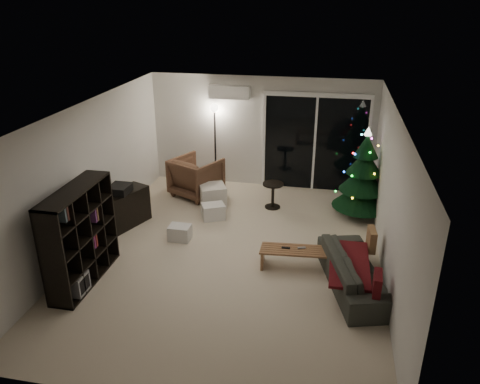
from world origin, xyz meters
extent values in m
plane|color=beige|center=(0.00, 0.00, 0.00)|extent=(6.50, 6.50, 0.00)
plane|color=white|center=(0.00, 0.00, 2.50)|extent=(6.50, 6.50, 0.00)
cube|color=silver|center=(0.00, 3.25, 1.25)|extent=(5.00, 0.02, 2.50)
cube|color=silver|center=(0.00, -3.25, 1.25)|extent=(5.00, 0.02, 2.50)
cube|color=silver|center=(-2.50, 0.00, 1.25)|extent=(0.02, 6.50, 2.50)
cube|color=silver|center=(2.50, 0.00, 1.25)|extent=(0.02, 6.50, 2.50)
cube|color=black|center=(1.20, 3.23, 1.05)|extent=(2.20, 0.02, 2.10)
cube|color=white|center=(-0.70, 3.13, 2.15)|extent=(0.90, 0.22, 0.28)
cube|color=#3F3833|center=(1.20, 3.75, -0.05)|extent=(2.60, 1.00, 0.10)
cube|color=white|center=(1.20, 4.15, 0.50)|extent=(2.20, 0.06, 1.00)
cube|color=black|center=(-2.25, 0.62, 0.35)|extent=(0.81, 1.20, 0.70)
cube|color=black|center=(-2.25, 0.62, 0.78)|extent=(0.36, 0.42, 0.15)
imported|color=brown|center=(-1.29, 2.36, 0.43)|extent=(1.24, 1.25, 0.86)
cube|color=beige|center=(-0.80, 1.86, 0.23)|extent=(0.68, 0.68, 0.46)
cube|color=white|center=(-1.02, 0.34, 0.14)|extent=(0.39, 0.30, 0.27)
cube|color=white|center=(-0.64, 1.29, 0.15)|extent=(0.53, 0.48, 0.30)
cylinder|color=black|center=(0.45, 2.03, 0.27)|extent=(0.54, 0.54, 0.54)
cylinder|color=black|center=(-1.04, 3.11, 0.91)|extent=(0.29, 0.29, 1.82)
imported|color=#292A27|center=(2.05, -0.57, 0.27)|extent=(1.21, 2.00, 0.55)
cube|color=#3D040F|center=(1.95, -0.57, 0.40)|extent=(0.59, 1.35, 0.05)
cube|color=#956B42|center=(2.30, 0.08, 0.50)|extent=(0.14, 0.37, 0.36)
cube|color=#3D040F|center=(2.30, -1.22, 0.50)|extent=(0.13, 0.37, 0.36)
cube|color=black|center=(0.96, -0.22, 0.36)|extent=(0.14, 0.04, 0.02)
cube|color=slate|center=(1.21, -0.17, 0.36)|extent=(0.13, 0.08, 0.02)
cone|color=black|center=(2.22, 2.00, 0.91)|extent=(1.47, 1.47, 1.83)
camera|label=1|loc=(1.52, -6.80, 4.17)|focal=35.00mm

